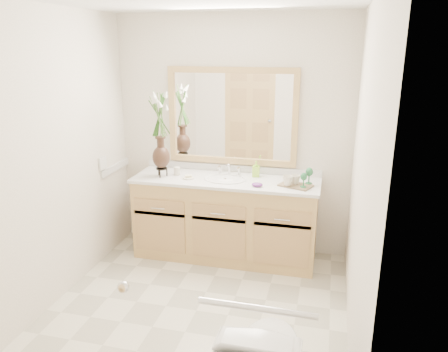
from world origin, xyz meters
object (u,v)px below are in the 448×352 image
(flower_vase, at_px, (160,120))
(tray, at_px, (296,185))
(tumbler, at_px, (177,171))
(soap_bottle, at_px, (256,170))

(flower_vase, height_order, tray, flower_vase)
(tumbler, xyz_separation_m, tray, (1.20, -0.08, -0.03))
(flower_vase, xyz_separation_m, tumbler, (0.13, 0.08, -0.53))
(soap_bottle, height_order, tray, soap_bottle)
(flower_vase, xyz_separation_m, tray, (1.33, -0.00, -0.56))
(tumbler, distance_m, tray, 1.20)
(tumbler, bearing_deg, soap_bottle, 9.87)
(flower_vase, bearing_deg, soap_bottle, 13.33)
(soap_bottle, bearing_deg, tray, -32.41)
(tumbler, bearing_deg, flower_vase, -148.57)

